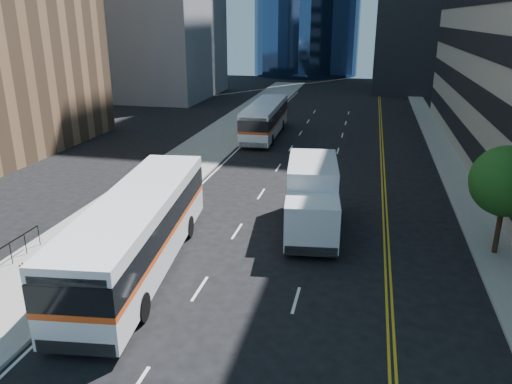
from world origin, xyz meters
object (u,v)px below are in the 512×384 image
street_tree (506,181)px  box_truck (312,197)px  bus_rear (265,118)px  bus_front (139,230)px

street_tree → box_truck: bearing=173.3°
box_truck → street_tree: bearing=-13.4°
street_tree → bus_rear: street_tree is taller
street_tree → bus_rear: bearing=125.2°
street_tree → bus_front: bearing=-162.8°
street_tree → bus_rear: (-15.60, 22.11, -1.97)m
street_tree → bus_front: size_ratio=0.38×
bus_front → bus_rear: size_ratio=1.13×
street_tree → box_truck: (-8.76, 1.04, -1.80)m
bus_front → box_truck: bearing=33.7°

